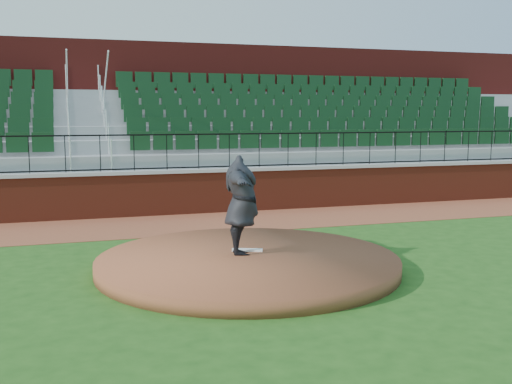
# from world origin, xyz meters

# --- Properties ---
(ground) EXTENTS (90.00, 90.00, 0.00)m
(ground) POSITION_xyz_m (0.00, 0.00, 0.00)
(ground) COLOR #1F4B15
(ground) RESTS_ON ground
(warning_track) EXTENTS (34.00, 3.20, 0.01)m
(warning_track) POSITION_xyz_m (0.00, 5.40, 0.01)
(warning_track) COLOR brown
(warning_track) RESTS_ON ground
(field_wall) EXTENTS (34.00, 0.35, 1.20)m
(field_wall) POSITION_xyz_m (0.00, 7.00, 0.60)
(field_wall) COLOR maroon
(field_wall) RESTS_ON ground
(wall_cap) EXTENTS (34.00, 0.45, 0.10)m
(wall_cap) POSITION_xyz_m (0.00, 7.00, 1.25)
(wall_cap) COLOR #B7B7B7
(wall_cap) RESTS_ON field_wall
(wall_railing) EXTENTS (34.00, 0.05, 1.00)m
(wall_railing) POSITION_xyz_m (0.00, 7.00, 1.80)
(wall_railing) COLOR black
(wall_railing) RESTS_ON wall_cap
(seating_stands) EXTENTS (34.00, 5.10, 4.60)m
(seating_stands) POSITION_xyz_m (0.00, 9.72, 2.30)
(seating_stands) COLOR gray
(seating_stands) RESTS_ON ground
(concourse_wall) EXTENTS (34.00, 0.50, 5.50)m
(concourse_wall) POSITION_xyz_m (0.00, 12.52, 2.75)
(concourse_wall) COLOR maroon
(concourse_wall) RESTS_ON ground
(pitchers_mound) EXTENTS (5.62, 5.62, 0.25)m
(pitchers_mound) POSITION_xyz_m (-0.51, 0.38, 0.12)
(pitchers_mound) COLOR brown
(pitchers_mound) RESTS_ON ground
(pitching_rubber) EXTENTS (0.60, 0.35, 0.04)m
(pitching_rubber) POSITION_xyz_m (-0.40, 0.79, 0.27)
(pitching_rubber) COLOR white
(pitching_rubber) RESTS_ON pitchers_mound
(pitcher) EXTENTS (1.00, 2.38, 1.88)m
(pitcher) POSITION_xyz_m (-0.59, 0.56, 1.19)
(pitcher) COLOR black
(pitcher) RESTS_ON pitchers_mound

